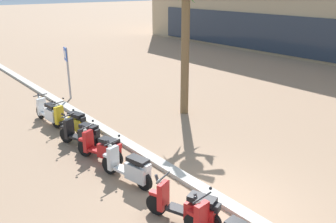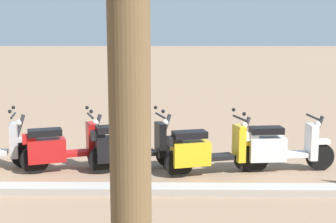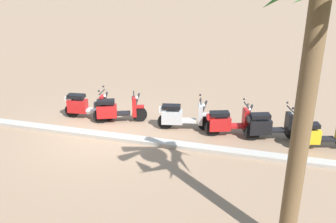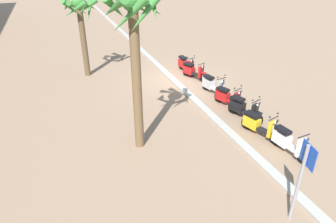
{
  "view_description": "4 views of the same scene",
  "coord_description": "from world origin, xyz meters",
  "px_view_note": "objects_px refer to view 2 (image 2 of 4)",
  "views": [
    {
      "loc": [
        4.77,
        -5.55,
        5.05
      ],
      "look_at": [
        -3.64,
        1.21,
        1.19
      ],
      "focal_mm": 37.87,
      "sensor_mm": 36.0,
      "label": 1
    },
    {
      "loc": [
        -6.05,
        7.29,
        2.52
      ],
      "look_at": [
        -5.95,
        -0.11,
        1.29
      ],
      "focal_mm": 49.5,
      "sensor_mm": 36.0,
      "label": 2
    },
    {
      "loc": [
        -5.09,
        10.06,
        5.3
      ],
      "look_at": [
        -2.36,
        0.34,
        1.2
      ],
      "focal_mm": 40.53,
      "sensor_mm": 36.0,
      "label": 3
    },
    {
      "loc": [
        -14.86,
        6.1,
        6.39
      ],
      "look_at": [
        -5.43,
        2.5,
        1.07
      ],
      "focal_mm": 31.77,
      "sensor_mm": 36.0,
      "label": 4
    }
  ],
  "objects_px": {
    "scooter_yellow_lead_nearest": "(206,151)",
    "scooter_red_last_in_row": "(61,148)",
    "scooter_black_tail_end": "(129,146)",
    "scooter_white_gap_after_mid": "(281,147)"
  },
  "relations": [
    {
      "from": "scooter_yellow_lead_nearest",
      "to": "scooter_red_last_in_row",
      "type": "height_order",
      "value": "same"
    },
    {
      "from": "scooter_yellow_lead_nearest",
      "to": "scooter_red_last_in_row",
      "type": "xyz_separation_m",
      "value": [
        2.69,
        -0.21,
        -0.0
      ]
    },
    {
      "from": "scooter_yellow_lead_nearest",
      "to": "scooter_black_tail_end",
      "type": "bearing_deg",
      "value": -9.25
    },
    {
      "from": "scooter_black_tail_end",
      "to": "scooter_red_last_in_row",
      "type": "height_order",
      "value": "same"
    },
    {
      "from": "scooter_white_gap_after_mid",
      "to": "scooter_yellow_lead_nearest",
      "type": "bearing_deg",
      "value": 10.3
    },
    {
      "from": "scooter_white_gap_after_mid",
      "to": "scooter_yellow_lead_nearest",
      "type": "relative_size",
      "value": 0.98
    },
    {
      "from": "scooter_white_gap_after_mid",
      "to": "scooter_yellow_lead_nearest",
      "type": "xyz_separation_m",
      "value": [
        1.4,
        0.25,
        -0.0
      ]
    },
    {
      "from": "scooter_yellow_lead_nearest",
      "to": "scooter_black_tail_end",
      "type": "xyz_separation_m",
      "value": [
        1.43,
        -0.23,
        0.02
      ]
    },
    {
      "from": "scooter_white_gap_after_mid",
      "to": "scooter_red_last_in_row",
      "type": "height_order",
      "value": "scooter_red_last_in_row"
    },
    {
      "from": "scooter_white_gap_after_mid",
      "to": "scooter_red_last_in_row",
      "type": "distance_m",
      "value": 4.09
    }
  ]
}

